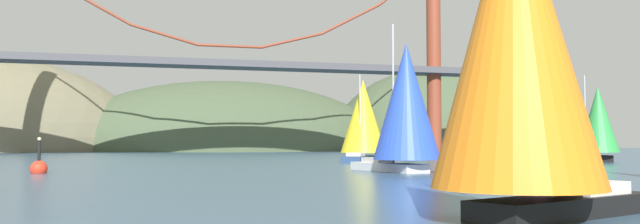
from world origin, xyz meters
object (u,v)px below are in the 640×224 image
at_px(sailboat_green_sail, 597,122).
at_px(sailboat_blue_spinnaker, 405,105).
at_px(sailboat_yellow_sail, 363,118).
at_px(sailboat_red_spinnaker, 567,114).
at_px(channel_buoy, 39,168).
at_px(sailboat_orange_sail, 518,39).
at_px(sailboat_pink_spinnaker, 551,108).

bearing_deg(sailboat_green_sail, sailboat_blue_spinnaker, -150.87).
bearing_deg(sailboat_yellow_sail, sailboat_red_spinnaker, -43.07).
xyz_separation_m(sailboat_red_spinnaker, channel_buoy, (-43.86, -4.07, -4.28)).
distance_m(sailboat_orange_sail, channel_buoy, 35.18).
distance_m(sailboat_yellow_sail, sailboat_orange_sail, 50.62).
bearing_deg(sailboat_yellow_sail, sailboat_orange_sail, -104.85).
bearing_deg(sailboat_green_sail, sailboat_yellow_sail, 161.99).
bearing_deg(sailboat_blue_spinnaker, sailboat_green_sail, 29.13).
distance_m(sailboat_green_sail, sailboat_orange_sail, 54.97).
xyz_separation_m(sailboat_pink_spinnaker, sailboat_yellow_sail, (-5.20, 24.98, 0.14)).
xyz_separation_m(sailboat_blue_spinnaker, sailboat_orange_sail, (-7.83, -25.60, 0.10)).
bearing_deg(sailboat_orange_sail, sailboat_yellow_sail, 75.15).
xyz_separation_m(sailboat_blue_spinnaker, sailboat_green_sail, (28.34, 15.79, -0.46)).
xyz_separation_m(sailboat_pink_spinnaker, sailboat_orange_sail, (-18.17, -23.95, 0.26)).
xyz_separation_m(sailboat_green_sail, sailboat_yellow_sail, (-23.19, 7.54, 0.44)).
bearing_deg(sailboat_red_spinnaker, sailboat_orange_sail, -128.42).
distance_m(sailboat_blue_spinnaker, sailboat_red_spinnaker, 22.11).
bearing_deg(sailboat_pink_spinnaker, sailboat_red_spinnaker, 49.06).
height_order(sailboat_pink_spinnaker, sailboat_blue_spinnaker, sailboat_blue_spinnaker).
relative_size(sailboat_pink_spinnaker, sailboat_green_sail, 1.06).
distance_m(sailboat_pink_spinnaker, sailboat_blue_spinnaker, 10.48).
relative_size(sailboat_blue_spinnaker, sailboat_green_sail, 1.15).
bearing_deg(sailboat_green_sail, sailboat_pink_spinnaker, -135.88).
xyz_separation_m(sailboat_yellow_sail, sailboat_orange_sail, (-12.97, -48.93, 0.12)).
bearing_deg(sailboat_pink_spinnaker, sailboat_blue_spinnaker, 170.94).
bearing_deg(sailboat_orange_sail, sailboat_blue_spinnaker, 73.00).
bearing_deg(channel_buoy, sailboat_yellow_sail, 31.72).
height_order(sailboat_blue_spinnaker, sailboat_red_spinnaker, sailboat_blue_spinnaker).
height_order(sailboat_red_spinnaker, sailboat_orange_sail, sailboat_orange_sail).
relative_size(sailboat_blue_spinnaker, sailboat_yellow_sail, 1.14).
height_order(sailboat_blue_spinnaker, sailboat_yellow_sail, sailboat_blue_spinnaker).
distance_m(sailboat_blue_spinnaker, sailboat_yellow_sail, 23.89).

